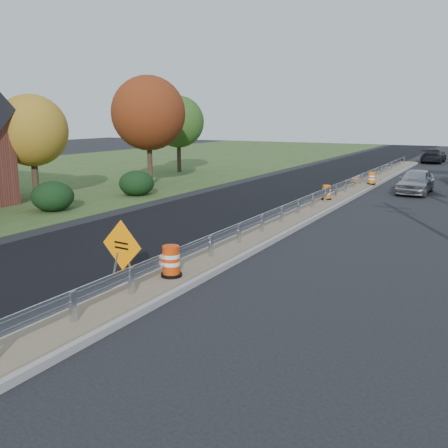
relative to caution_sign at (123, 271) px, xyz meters
The scene contains 16 objects.
ground 7.33m from the caution_sign, 82.93° to the left, with size 140.00×140.00×0.00m, color black.
grass_verge_near 28.84m from the caution_sign, 143.24° to the left, with size 30.00×120.00×0.03m, color #324D21.
milled_overlay 17.62m from the caution_sign, 101.46° to the left, with size 7.20×120.00×0.01m, color black.
median 15.29m from the caution_sign, 86.62° to the left, with size 1.60×55.00×0.23m.
guardrail 16.28m from the caution_sign, 86.83° to the left, with size 0.10×46.15×0.72m.
hedge_mid 12.85m from the caution_sign, 145.60° to the left, with size 2.09×2.09×1.52m, color black.
hedge_north 16.67m from the caution_sign, 127.30° to the left, with size 2.09×2.09×1.52m, color black.
tree_near_yellow 17.21m from the caution_sign, 146.71° to the left, with size 3.96×3.96×5.88m.
tree_near_red 21.53m from the caution_sign, 125.04° to the left, with size 4.95×4.95×7.35m.
tree_near_back 29.66m from the caution_sign, 120.87° to the left, with size 4.29×4.29×6.37m.
caution_sign is the anchor object (origin of this frame).
barrel_median_near 1.35m from the caution_sign, 44.37° to the left, with size 0.60×0.60×0.89m.
barrel_median_mid 16.05m from the caution_sign, 87.44° to the left, with size 0.53×0.53×0.78m.
barrel_median_far 23.63m from the caution_sign, 86.48° to the left, with size 0.54×0.54×0.79m.
car_silver 22.75m from the caution_sign, 78.87° to the left, with size 1.78×4.43×1.51m, color #AAA9AE.
car_dark_far 45.33m from the caution_sign, 86.44° to the left, with size 2.03×5.00×1.45m, color black.
Camera 1 is at (7.89, -17.43, 4.67)m, focal length 40.00 mm.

